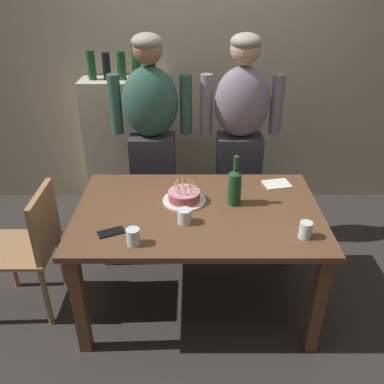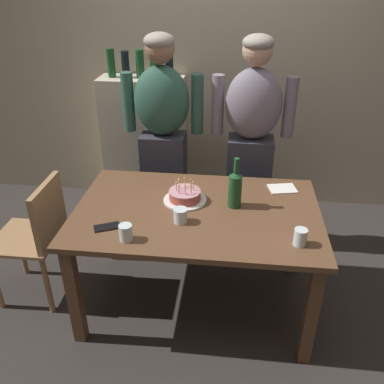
# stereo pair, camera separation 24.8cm
# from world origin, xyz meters

# --- Properties ---
(ground_plane) EXTENTS (10.00, 10.00, 0.00)m
(ground_plane) POSITION_xyz_m (0.00, 0.00, 0.00)
(ground_plane) COLOR #332D2B
(back_wall) EXTENTS (5.20, 0.10, 2.60)m
(back_wall) POSITION_xyz_m (0.00, 1.55, 1.30)
(back_wall) COLOR tan
(back_wall) RESTS_ON ground_plane
(dining_table) EXTENTS (1.50, 0.96, 0.74)m
(dining_table) POSITION_xyz_m (0.00, 0.00, 0.64)
(dining_table) COLOR brown
(dining_table) RESTS_ON ground_plane
(birthday_cake) EXTENTS (0.27, 0.27, 0.14)m
(birthday_cake) POSITION_xyz_m (-0.09, 0.10, 0.77)
(birthday_cake) COLOR white
(birthday_cake) RESTS_ON dining_table
(water_glass_near) EXTENTS (0.07, 0.07, 0.09)m
(water_glass_near) POSITION_xyz_m (0.58, -0.29, 0.79)
(water_glass_near) COLOR silver
(water_glass_near) RESTS_ON dining_table
(water_glass_far) EXTENTS (0.08, 0.08, 0.09)m
(water_glass_far) POSITION_xyz_m (-0.08, -0.14, 0.78)
(water_glass_far) COLOR silver
(water_glass_far) RESTS_ON dining_table
(water_glass_side) EXTENTS (0.07, 0.07, 0.09)m
(water_glass_side) POSITION_xyz_m (-0.35, -0.35, 0.79)
(water_glass_side) COLOR silver
(water_glass_side) RESTS_ON dining_table
(wine_bottle) EXTENTS (0.08, 0.08, 0.32)m
(wine_bottle) POSITION_xyz_m (0.23, 0.07, 0.87)
(wine_bottle) COLOR #194723
(wine_bottle) RESTS_ON dining_table
(cell_phone) EXTENTS (0.16, 0.13, 0.01)m
(cell_phone) POSITION_xyz_m (-0.49, -0.25, 0.74)
(cell_phone) COLOR black
(cell_phone) RESTS_ON dining_table
(napkin_stack) EXTENTS (0.20, 0.17, 0.01)m
(napkin_stack) POSITION_xyz_m (0.54, 0.33, 0.74)
(napkin_stack) COLOR white
(napkin_stack) RESTS_ON dining_table
(person_man_bearded) EXTENTS (0.61, 0.27, 1.66)m
(person_man_bearded) POSITION_xyz_m (-0.34, 0.77, 0.87)
(person_man_bearded) COLOR #33333D
(person_man_bearded) RESTS_ON ground_plane
(person_woman_cardigan) EXTENTS (0.61, 0.27, 1.66)m
(person_woman_cardigan) POSITION_xyz_m (0.33, 0.77, 0.87)
(person_woman_cardigan) COLOR #33333D
(person_woman_cardigan) RESTS_ON ground_plane
(dining_chair) EXTENTS (0.42, 0.42, 0.87)m
(dining_chair) POSITION_xyz_m (-1.04, -0.03, 0.52)
(dining_chair) COLOR #A37A51
(dining_chair) RESTS_ON ground_plane
(shelf_cabinet) EXTENTS (0.73, 0.30, 1.50)m
(shelf_cabinet) POSITION_xyz_m (-0.62, 1.33, 0.62)
(shelf_cabinet) COLOR beige
(shelf_cabinet) RESTS_ON ground_plane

